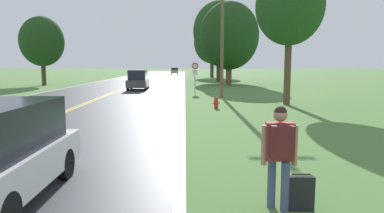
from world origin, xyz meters
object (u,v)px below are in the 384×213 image
object	(u,v)px
tree_right_cluster	(42,42)
fire_hydrant	(216,103)
hitchhiker_person	(280,147)
car_dark_grey_van_mid_near	(138,80)
tree_behind_sign	(219,31)
tree_mid_treeline	(290,6)
car_champagne_suv_mid_far	(175,71)
tree_left_verge	(212,43)
traffic_sign	(195,70)
tree_far_back	(229,36)
suitcase	(301,193)

from	to	relation	value
tree_right_cluster	fire_hydrant	bearing A→B (deg)	-49.57
hitchhiker_person	car_dark_grey_van_mid_near	size ratio (longest dim) A/B	0.46
fire_hydrant	tree_behind_sign	size ratio (longest dim) A/B	0.06
hitchhiker_person	tree_mid_treeline	bearing A→B (deg)	-13.97
car_dark_grey_van_mid_near	tree_behind_sign	bearing A→B (deg)	147.80
tree_behind_sign	car_dark_grey_van_mid_near	world-z (taller)	tree_behind_sign
fire_hydrant	car_champagne_suv_mid_far	xyz separation A→B (m)	(-4.28, 64.30, 0.59)
car_champagne_suv_mid_far	tree_left_verge	bearing A→B (deg)	21.03
traffic_sign	tree_far_back	bearing A→B (deg)	68.31
hitchhiker_person	tree_mid_treeline	size ratio (longest dim) A/B	0.22
fire_hydrant	tree_left_verge	distance (m)	47.32
tree_mid_treeline	car_champagne_suv_mid_far	bearing A→B (deg)	98.06
tree_right_cluster	tree_far_back	bearing A→B (deg)	-0.39
traffic_sign	car_champagne_suv_mid_far	distance (m)	53.72
fire_hydrant	tree_behind_sign	world-z (taller)	tree_behind_sign
tree_left_verge	tree_behind_sign	world-z (taller)	tree_behind_sign
suitcase	tree_left_verge	size ratio (longest dim) A/B	0.06
tree_right_cluster	car_dark_grey_van_mid_near	bearing A→B (deg)	-31.58
tree_mid_treeline	car_dark_grey_van_mid_near	xyz separation A→B (m)	(-11.01, 12.75, -5.01)
hitchhiker_person	fire_hydrant	distance (m)	13.90
fire_hydrant	tree_behind_sign	xyz separation A→B (m)	(3.19, 30.36, 6.89)
hitchhiker_person	suitcase	distance (m)	0.90
suitcase	car_dark_grey_van_mid_near	world-z (taller)	car_dark_grey_van_mid_near
tree_mid_treeline	tree_behind_sign	bearing A→B (deg)	92.78
tree_mid_treeline	car_champagne_suv_mid_far	distance (m)	63.47
tree_left_verge	tree_right_cluster	xyz separation A→B (m)	(-22.20, -24.79, -1.43)
tree_right_cluster	tree_far_back	world-z (taller)	tree_far_back
tree_mid_treeline	tree_right_cluster	distance (m)	30.94
tree_mid_treeline	tree_right_cluster	size ratio (longest dim) A/B	1.03
tree_mid_treeline	hitchhiker_person	bearing A→B (deg)	-107.07
tree_left_verge	traffic_sign	bearing A→B (deg)	-96.91
tree_behind_sign	tree_far_back	distance (m)	8.64
traffic_sign	tree_left_verge	distance (m)	36.62
tree_mid_treeline	tree_far_back	xyz separation A→B (m)	(-1.06, 20.17, -0.12)
traffic_sign	car_champagne_suv_mid_far	world-z (taller)	traffic_sign
fire_hydrant	tree_right_cluster	distance (m)	29.29
suitcase	tree_mid_treeline	world-z (taller)	tree_mid_treeline
hitchhiker_person	tree_left_verge	bearing A→B (deg)	-0.35
tree_behind_sign	tree_right_cluster	size ratio (longest dim) A/B	1.42
tree_far_back	car_champagne_suv_mid_far	distance (m)	43.47
suitcase	traffic_sign	distance (m)	24.68
tree_mid_treeline	tree_right_cluster	bearing A→B (deg)	138.93
fire_hydrant	traffic_sign	xyz separation A→B (m)	(-0.90, 10.70, 1.69)
tree_behind_sign	tree_mid_treeline	xyz separation A→B (m)	(1.39, -28.70, -1.21)
suitcase	traffic_sign	world-z (taller)	traffic_sign
tree_left_verge	tree_right_cluster	world-z (taller)	tree_left_verge
car_champagne_suv_mid_far	tree_right_cluster	bearing A→B (deg)	-21.67
fire_hydrant	tree_right_cluster	bearing A→B (deg)	130.43
car_champagne_suv_mid_far	tree_mid_treeline	bearing A→B (deg)	5.24
fire_hydrant	tree_mid_treeline	xyz separation A→B (m)	(4.58, 1.67, 5.68)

